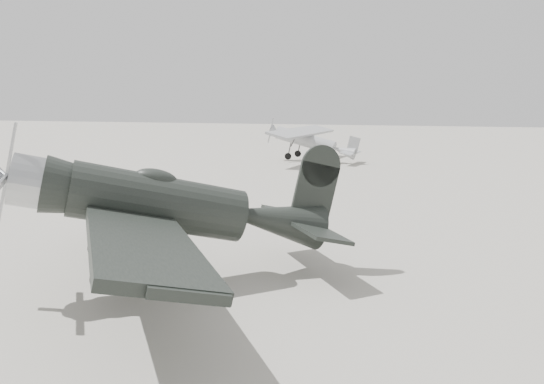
{
  "coord_description": "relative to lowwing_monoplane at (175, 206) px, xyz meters",
  "views": [
    {
      "loc": [
        3.64,
        -15.87,
        4.95
      ],
      "look_at": [
        -1.07,
        2.75,
        1.5
      ],
      "focal_mm": 35.0,
      "sensor_mm": 36.0,
      "label": 1
    }
  ],
  "objects": [
    {
      "name": "ground",
      "position": [
        2.21,
        3.22,
        -2.1
      ],
      "size": [
        160.0,
        160.0,
        0.0
      ],
      "primitive_type": "plane",
      "color": "gray",
      "rests_on": "ground"
    },
    {
      "name": "highwing_monoplane",
      "position": [
        -1.42,
        27.75,
        -0.29
      ],
      "size": [
        7.35,
        10.3,
        2.91
      ],
      "rotation": [
        0.0,
        0.23,
        -0.18
      ],
      "color": "#A2A4A8",
      "rests_on": "ground"
    },
    {
      "name": "lowwing_monoplane",
      "position": [
        0.0,
        0.0,
        0.0
      ],
      "size": [
        10.02,
        11.3,
        3.98
      ],
      "rotation": [
        0.0,
        0.24,
        0.6
      ],
      "color": "black",
      "rests_on": "ground"
    }
  ]
}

